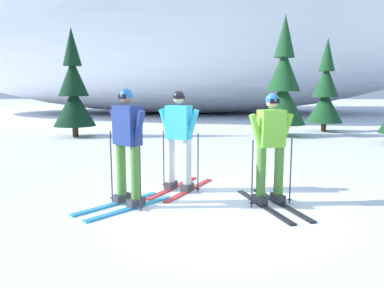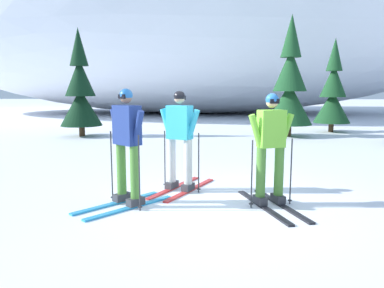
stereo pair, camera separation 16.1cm
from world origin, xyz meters
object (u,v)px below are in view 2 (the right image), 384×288
Objects in this scene: skier_cyan_jacket at (180,139)px; pine_tree_center_left at (290,86)px; skier_lime_jacket at (271,148)px; skier_navy_jacket at (127,144)px; pine_tree_center_right at (333,93)px; pine_tree_far_left at (80,92)px.

pine_tree_center_left is at bearing 65.48° from skier_cyan_jacket.
skier_cyan_jacket is at bearing 152.16° from skier_lime_jacket.
skier_navy_jacket reaches higher than skier_cyan_jacket.
skier_cyan_jacket is at bearing -114.52° from pine_tree_center_left.
skier_lime_jacket is 11.28m from pine_tree_center_right.
pine_tree_center_right is at bearing 58.72° from skier_cyan_jacket.
pine_tree_far_left is at bearing -169.67° from pine_tree_center_right.
skier_cyan_jacket is at bearing -121.28° from pine_tree_center_right.
skier_lime_jacket is 0.46× the size of pine_tree_center_right.
pine_tree_far_left is at bearing 112.94° from skier_navy_jacket.
pine_tree_center_left reaches higher than skier_navy_jacket.
pine_tree_center_right is (5.83, 9.60, 0.69)m from skier_cyan_jacket.
pine_tree_center_right is (10.25, 1.87, -0.08)m from pine_tree_far_left.
pine_tree_center_left reaches higher than pine_tree_far_left.
pine_tree_center_right reaches higher than skier_cyan_jacket.
skier_cyan_jacket is 8.94m from pine_tree_far_left.
skier_lime_jacket is 0.98× the size of skier_navy_jacket.
skier_cyan_jacket reaches higher than skier_lime_jacket.
pine_tree_center_right is at bearing 57.80° from skier_navy_jacket.
pine_tree_center_left is at bearing 63.56° from skier_navy_jacket.
skier_cyan_jacket is 0.46× the size of pine_tree_center_right.
pine_tree_center_left reaches higher than skier_cyan_jacket.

